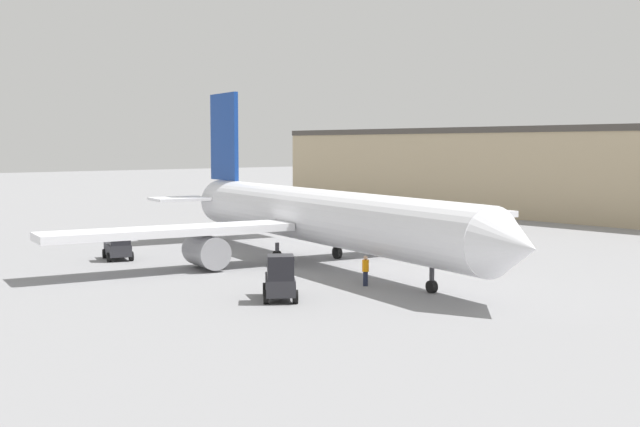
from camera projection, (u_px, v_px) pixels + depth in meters
name	position (u px, v px, depth m)	size (l,w,h in m)	color
ground_plane	(320.00, 264.00, 55.47)	(400.00, 400.00, 0.00)	gray
terminal_building	(543.00, 172.00, 92.86)	(76.64, 12.52, 10.33)	tan
airplane	(312.00, 216.00, 56.13)	(41.75, 36.98, 12.66)	white
ground_crew_worker	(366.00, 270.00, 46.78)	(0.39, 0.39, 1.79)	#1E2338
baggage_tug	(118.00, 245.00, 57.37)	(3.35, 2.60, 2.34)	#2D2D33
belt_loader_truck	(280.00, 279.00, 42.38)	(3.49, 3.22, 2.51)	#2D2D33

